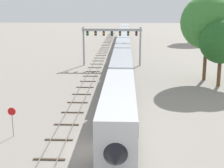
% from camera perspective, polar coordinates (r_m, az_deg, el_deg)
% --- Properties ---
extents(ground_plane, '(400.00, 400.00, 0.00)m').
position_cam_1_polar(ground_plane, '(29.33, -3.00, -11.22)').
color(ground_plane, gray).
extents(track_main, '(2.60, 200.00, 0.16)m').
position_cam_1_polar(track_main, '(87.38, 1.99, 5.48)').
color(track_main, slate).
rests_on(track_main, ground).
extents(track_near, '(2.60, 160.00, 0.16)m').
position_cam_1_polar(track_near, '(67.90, -2.80, 3.15)').
color(track_near, slate).
rests_on(track_near, ground).
extents(passenger_train, '(3.04, 114.96, 4.80)m').
position_cam_1_polar(passenger_train, '(78.20, 1.95, 6.41)').
color(passenger_train, silver).
rests_on(passenger_train, ground).
extents(signal_gantry, '(12.10, 0.49, 7.83)m').
position_cam_1_polar(signal_gantry, '(67.75, -0.03, 8.04)').
color(signal_gantry, '#999BA0').
rests_on(signal_gantry, ground).
extents(stop_sign, '(0.76, 0.08, 2.88)m').
position_cam_1_polar(stop_sign, '(32.78, -16.71, -5.56)').
color(stop_sign, gray).
rests_on(stop_sign, ground).
extents(trackside_tree_left, '(6.63, 6.63, 10.17)m').
position_cam_1_polar(trackside_tree_left, '(52.58, 18.22, 6.91)').
color(trackside_tree_left, brown).
rests_on(trackside_tree_left, ground).
extents(trackside_tree_mid, '(8.64, 8.64, 13.75)m').
position_cam_1_polar(trackside_tree_mid, '(56.13, 16.02, 10.09)').
color(trackside_tree_mid, brown).
rests_on(trackside_tree_mid, ground).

